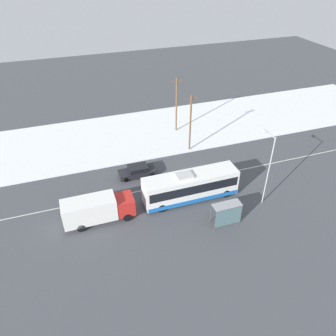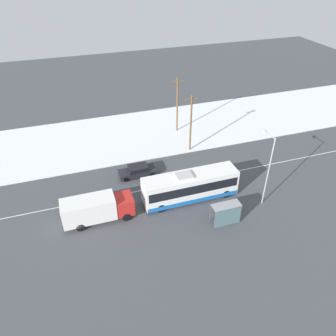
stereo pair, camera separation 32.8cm
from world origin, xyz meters
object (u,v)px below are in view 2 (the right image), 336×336
at_px(city_bus, 190,186).
at_px(box_truck, 96,208).
at_px(utility_pole_snowlot, 177,104).
at_px(pedestrian_at_stop, 220,210).
at_px(sedan_car, 138,170).
at_px(utility_pole_roadside, 191,123).
at_px(streetlamp, 268,163).
at_px(bus_shelter, 227,212).

xyz_separation_m(city_bus, box_truck, (-10.53, -0.27, -0.09)).
height_order(city_bus, utility_pole_snowlot, utility_pole_snowlot).
bearing_deg(box_truck, pedestrian_at_stop, -16.61).
bearing_deg(pedestrian_at_stop, box_truck, 163.39).
relative_size(sedan_car, utility_pole_roadside, 0.56).
bearing_deg(streetlamp, sedan_car, 142.62).
height_order(city_bus, utility_pole_roadside, utility_pole_roadside).
bearing_deg(bus_shelter, utility_pole_roadside, 82.74).
relative_size(pedestrian_at_stop, utility_pole_snowlot, 0.20).
distance_m(sedan_car, streetlamp, 15.75).
bearing_deg(utility_pole_snowlot, bus_shelter, -95.76).
xyz_separation_m(city_bus, pedestrian_at_stop, (1.87, -3.97, -0.69)).
xyz_separation_m(sedan_car, bus_shelter, (6.57, -11.33, 0.89)).
relative_size(city_bus, bus_shelter, 3.61).
bearing_deg(sedan_car, utility_pole_snowlot, -131.86).
bearing_deg(utility_pole_snowlot, city_bus, -104.52).
bearing_deg(sedan_car, bus_shelter, 120.11).
xyz_separation_m(bus_shelter, streetlamp, (5.45, 2.15, 3.49)).
relative_size(sedan_car, streetlamp, 0.55).
height_order(sedan_car, streetlamp, streetlamp).
xyz_separation_m(sedan_car, utility_pole_roadside, (8.49, 3.70, 3.51)).
relative_size(utility_pole_roadside, utility_pole_snowlot, 0.97).
xyz_separation_m(box_truck, pedestrian_at_stop, (12.41, -3.70, -0.60)).
xyz_separation_m(city_bus, utility_pole_roadside, (3.92, 9.92, 2.58)).
xyz_separation_m(box_truck, sedan_car, (5.96, 6.49, -0.84)).
height_order(box_truck, utility_pole_roadside, utility_pole_roadside).
bearing_deg(sedan_car, city_bus, 126.28).
bearing_deg(box_truck, utility_pole_roadside, 35.19).
bearing_deg(box_truck, city_bus, 1.46).
bearing_deg(utility_pole_snowlot, box_truck, -132.14).
height_order(sedan_car, utility_pole_snowlot, utility_pole_snowlot).
bearing_deg(box_truck, streetlamp, -8.51).
relative_size(pedestrian_at_stop, bus_shelter, 0.56).
bearing_deg(utility_pole_roadside, utility_pole_snowlot, 88.01).
height_order(box_truck, bus_shelter, box_truck).
distance_m(box_truck, bus_shelter, 13.44).
bearing_deg(bus_shelter, utility_pole_snowlot, 84.24).
bearing_deg(sedan_car, box_truck, 47.45).
distance_m(sedan_car, utility_pole_roadside, 9.90).
distance_m(bus_shelter, utility_pole_snowlot, 21.33).
xyz_separation_m(box_truck, utility_pole_roadside, (14.45, 10.19, 2.67)).
distance_m(sedan_car, pedestrian_at_stop, 12.06).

